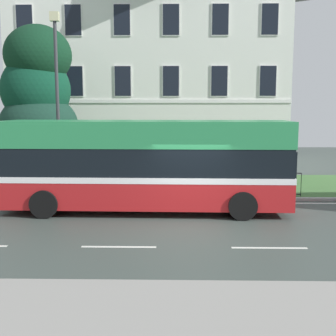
{
  "coord_description": "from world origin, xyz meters",
  "views": [
    {
      "loc": [
        -0.45,
        -12.8,
        3.67
      ],
      "look_at": [
        -0.81,
        4.27,
        1.28
      ],
      "focal_mm": 45.9,
      "sensor_mm": 36.0,
      "label": 1
    }
  ],
  "objects_px": {
    "street_lamp_post": "(57,93)",
    "georgian_townhouse": "(152,61)",
    "single_decker_bus": "(146,164)",
    "litter_bin": "(122,180)",
    "evergreen_tree": "(38,117)"
  },
  "relations": [
    {
      "from": "evergreen_tree",
      "to": "street_lamp_post",
      "type": "distance_m",
      "value": 3.47
    },
    {
      "from": "single_decker_bus",
      "to": "street_lamp_post",
      "type": "height_order",
      "value": "street_lamp_post"
    },
    {
      "from": "street_lamp_post",
      "to": "litter_bin",
      "type": "distance_m",
      "value": 4.46
    },
    {
      "from": "single_decker_bus",
      "to": "evergreen_tree",
      "type": "bearing_deg",
      "value": 136.59
    },
    {
      "from": "litter_bin",
      "to": "street_lamp_post",
      "type": "bearing_deg",
      "value": 174.73
    },
    {
      "from": "litter_bin",
      "to": "georgian_townhouse",
      "type": "bearing_deg",
      "value": 86.85
    },
    {
      "from": "evergreen_tree",
      "to": "single_decker_bus",
      "type": "relative_size",
      "value": 0.78
    },
    {
      "from": "street_lamp_post",
      "to": "georgian_townhouse",
      "type": "bearing_deg",
      "value": 73.4
    },
    {
      "from": "georgian_townhouse",
      "to": "litter_bin",
      "type": "bearing_deg",
      "value": -93.15
    },
    {
      "from": "georgian_townhouse",
      "to": "street_lamp_post",
      "type": "height_order",
      "value": "georgian_townhouse"
    },
    {
      "from": "litter_bin",
      "to": "evergreen_tree",
      "type": "bearing_deg",
      "value": 145.19
    },
    {
      "from": "georgian_townhouse",
      "to": "single_decker_bus",
      "type": "relative_size",
      "value": 1.6
    },
    {
      "from": "evergreen_tree",
      "to": "single_decker_bus",
      "type": "height_order",
      "value": "evergreen_tree"
    },
    {
      "from": "georgian_townhouse",
      "to": "single_decker_bus",
      "type": "xyz_separation_m",
      "value": [
        0.56,
        -13.61,
        -5.01
      ]
    },
    {
      "from": "street_lamp_post",
      "to": "litter_bin",
      "type": "relative_size",
      "value": 6.17
    }
  ]
}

